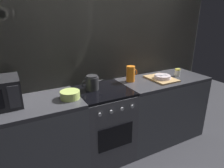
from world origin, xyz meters
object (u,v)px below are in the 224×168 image
(mixing_bowl, at_px, (70,95))
(pitcher, at_px, (131,74))
(spice_jar, at_px, (177,73))
(stove_unit, at_px, (104,124))
(kettle, at_px, (92,83))
(dish_pile, at_px, (162,78))

(mixing_bowl, distance_m, pitcher, 0.86)
(spice_jar, bearing_deg, pitcher, 170.20)
(mixing_bowl, bearing_deg, pitcher, 11.11)
(stove_unit, relative_size, spice_jar, 8.57)
(pitcher, bearing_deg, stove_unit, -166.42)
(kettle, relative_size, spice_jar, 2.71)
(mixing_bowl, relative_size, dish_pile, 0.50)
(kettle, height_order, spice_jar, kettle)
(stove_unit, distance_m, pitcher, 0.71)
(pitcher, bearing_deg, spice_jar, -9.80)
(pitcher, height_order, dish_pile, pitcher)
(stove_unit, distance_m, dish_pile, 0.97)
(mixing_bowl, bearing_deg, dish_pile, 1.31)
(stove_unit, xyz_separation_m, dish_pile, (0.84, -0.03, 0.47))
(dish_pile, bearing_deg, mixing_bowl, -178.69)
(dish_pile, xyz_separation_m, spice_jar, (0.29, 0.02, 0.03))
(stove_unit, xyz_separation_m, kettle, (-0.10, 0.07, 0.53))
(kettle, bearing_deg, spice_jar, -3.76)
(mixing_bowl, bearing_deg, spice_jar, 1.70)
(stove_unit, bearing_deg, dish_pile, -2.11)
(kettle, bearing_deg, dish_pile, -5.95)
(spice_jar, bearing_deg, stove_unit, 179.31)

